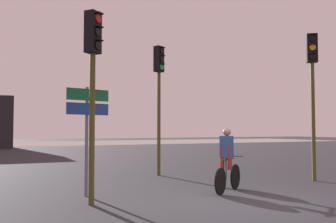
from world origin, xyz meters
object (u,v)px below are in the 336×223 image
object	(u,v)px
traffic_light_near_left	(93,69)
traffic_light_center	(159,85)
cyclist	(227,160)
traffic_light_near_right	(312,78)
direction_sign_post	(87,121)

from	to	relation	value
traffic_light_near_left	traffic_light_center	world-z (taller)	traffic_light_center
traffic_light_near_left	cyclist	size ratio (longest dim) A/B	2.54
traffic_light_near_right	direction_sign_post	xyz separation A→B (m)	(-6.96, 0.31, -1.38)
traffic_light_near_left	traffic_light_center	distance (m)	5.23
traffic_light_near_left	direction_sign_post	world-z (taller)	traffic_light_near_left
traffic_light_center	direction_sign_post	size ratio (longest dim) A/B	1.73
direction_sign_post	cyclist	bearing A→B (deg)	148.95
cyclist	traffic_light_near_right	bearing A→B (deg)	64.93
direction_sign_post	traffic_light_near_left	bearing A→B (deg)	67.48
traffic_light_near_left	traffic_light_near_right	bearing A→B (deg)	146.11
cyclist	traffic_light_center	bearing A→B (deg)	147.10
traffic_light_near_left	traffic_light_center	bearing A→B (deg)	-169.22
direction_sign_post	cyclist	xyz separation A→B (m)	(3.33, -0.95, -0.97)
traffic_light_near_right	direction_sign_post	world-z (taller)	traffic_light_near_right
traffic_light_near_left	traffic_light_center	size ratio (longest dim) A/B	0.91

